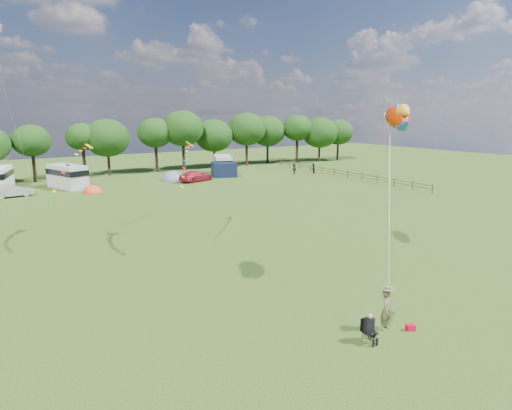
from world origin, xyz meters
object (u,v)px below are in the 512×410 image
kite_flyer (387,310)px  walker_a (313,168)px  tent_orange (93,193)px  walker_b (294,169)px  car_c (196,176)px  campervan_d (223,164)px  camp_chair (369,325)px  car_b (12,191)px  campervan_c (67,176)px  fish_kite (399,118)px  tent_greyblue (174,180)px

kite_flyer → walker_a: bearing=29.8°
tent_orange → walker_b: bearing=-0.4°
car_c → kite_flyer: size_ratio=2.63×
campervan_d → walker_b: bearing=-103.0°
camp_chair → car_b: bearing=110.6°
car_c → camp_chair: bearing=146.0°
walker_b → car_c: bearing=-24.0°
kite_flyer → camp_chair: (-1.52, -0.37, -0.17)m
campervan_c → campervan_d: campervan_c is taller
campervan_c → walker_a: bearing=-120.7°
campervan_c → fish_kite: fish_kite is taller
campervan_c → tent_orange: (2.04, -5.54, -1.62)m
fish_kite → walker_a: (24.52, 37.53, -8.71)m
kite_flyer → walker_a: (30.31, 42.47, -0.15)m
tent_orange → tent_greyblue: size_ratio=0.68×
campervan_d → fish_kite: bearing=-172.5°
camp_chair → tent_greyblue: bearing=85.3°
tent_orange → campervan_c: bearing=110.2°
tent_greyblue → camp_chair: 48.89m
walker_a → campervan_c: bearing=-32.0°
camp_chair → fish_kite: 12.57m
campervan_d → camp_chair: size_ratio=4.87×
campervan_c → campervan_d: bearing=-108.6°
fish_kite → walker_a: bearing=-2.2°
campervan_c → kite_flyer: size_ratio=3.42×
camp_chair → walker_a: size_ratio=0.81×
camp_chair → kite_flyer: bearing=20.3°
kite_flyer → walker_b: kite_flyer is taller
kite_flyer → camp_chair: bearing=169.0°
car_c → car_b: bearing=69.6°
campervan_c → walker_a: 37.22m
camp_chair → walker_a: (31.83, 42.84, 0.02)m
car_b → camp_chair: bearing=-175.0°
kite_flyer → tent_orange: bearing=71.0°
car_b → campervan_c: bearing=-71.6°
car_c → tent_greyblue: 3.62m
tent_orange → walker_a: 34.64m
car_c → tent_orange: 14.87m
tent_greyblue → fish_kite: bearing=-93.0°
car_b → walker_b: 39.97m
car_c → walker_a: size_ratio=3.11×
car_b → walker_a: bearing=-103.0°
car_b → campervan_c: 7.54m
campervan_c → walker_b: size_ratio=3.88×
kite_flyer → fish_kite: bearing=15.7°
kite_flyer → camp_chair: kite_flyer is taller
campervan_d → campervan_c: bearing=114.3°
campervan_d → camp_chair: bearing=-178.6°
car_c → tent_greyblue: car_c is taller
car_c → campervan_c: size_ratio=0.77×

